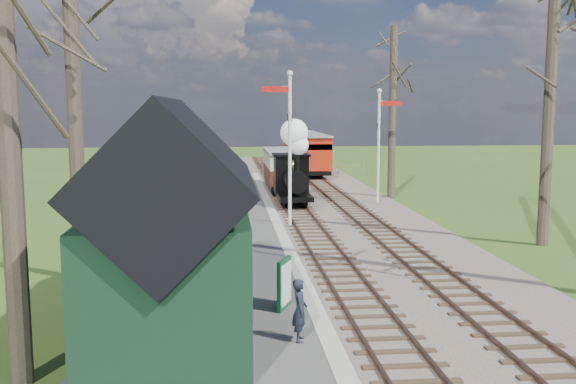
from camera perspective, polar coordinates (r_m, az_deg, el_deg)
name	(u,v)px	position (r m, az deg, el deg)	size (l,w,h in m)	color
distant_hills	(267,287)	(76.54, -1.89, -8.42)	(114.40, 48.00, 22.02)	#385B23
ballast_bed	(318,204)	(31.76, 2.68, -1.08)	(8.00, 60.00, 0.10)	brown
track_near	(292,203)	(31.60, 0.35, -1.03)	(1.60, 60.00, 0.15)	brown
track_far	(344,203)	(31.97, 4.99, -0.96)	(1.60, 60.00, 0.15)	brown
platform	(219,237)	(23.56, -6.16, -4.01)	(5.00, 44.00, 0.20)	#474442
coping_strip	(282,236)	(23.64, -0.56, -3.92)	(0.40, 44.00, 0.21)	#B2AD9E
station_shed	(173,231)	(13.37, -10.15, -3.47)	(3.25, 6.30, 4.78)	black
semaphore_near	(288,138)	(25.23, 0.01, 4.86)	(1.22, 0.24, 6.22)	silver
semaphore_far	(380,137)	(32.03, 8.19, 4.86)	(1.22, 0.24, 5.72)	silver
bare_trees	(376,94)	(19.72, 7.86, 8.66)	(15.51, 22.39, 12.00)	#382D23
fence_line	(276,168)	(45.42, -1.08, 2.14)	(12.60, 0.08, 1.00)	slate
locomotive	(293,168)	(30.74, 0.45, 2.12)	(1.64, 3.82, 4.09)	black
coach	(282,167)	(36.79, -0.51, 2.22)	(1.91, 6.55, 2.01)	black
red_carriage_a	(311,154)	(44.26, 2.02, 3.40)	(2.27, 5.62, 2.39)	black
red_carriage_b	(301,149)	(49.71, 1.19, 3.86)	(2.27, 5.62, 2.39)	black
sign_board	(284,284)	(14.84, -0.32, -8.15)	(0.40, 0.76, 1.17)	#0E4526
bench	(223,273)	(16.56, -5.81, -7.19)	(0.80, 1.54, 0.84)	#3F2C16
person	(300,310)	(12.84, 1.05, -10.45)	(0.46, 0.30, 1.25)	#1A222F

